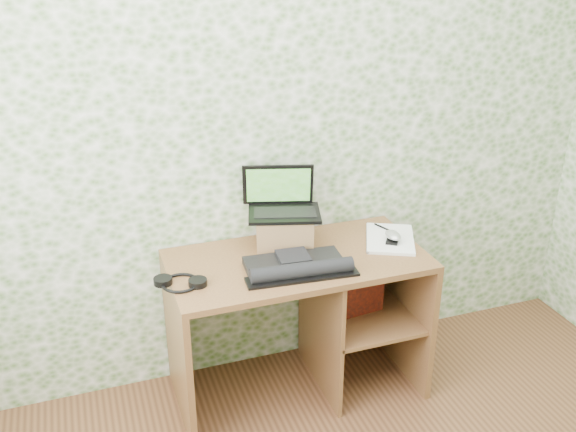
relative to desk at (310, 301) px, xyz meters
name	(u,v)px	position (x,y,z in m)	size (l,w,h in m)	color
wall_back	(276,126)	(-0.08, 0.28, 0.82)	(3.50, 3.50, 0.00)	white
desk	(310,301)	(0.00, 0.00, 0.00)	(1.20, 0.60, 0.75)	brown
riser	(284,230)	(-0.09, 0.12, 0.35)	(0.27, 0.22, 0.16)	#88603D
laptop	(282,202)	(-0.09, 0.15, 0.48)	(0.39, 0.33, 0.23)	black
keyboard	(297,266)	(-0.12, -0.14, 0.29)	(0.51, 0.29, 0.07)	black
headphones	(180,282)	(-0.64, -0.09, 0.28)	(0.22, 0.22, 0.03)	black
notepad	(390,239)	(0.41, 0.00, 0.28)	(0.23, 0.32, 0.02)	white
mouse	(393,237)	(0.41, -0.04, 0.30)	(0.07, 0.11, 0.04)	#BCBCBE
pen	(386,229)	(0.44, 0.09, 0.29)	(0.01, 0.01, 0.15)	black
red_box	(358,285)	(0.24, -0.03, 0.07)	(0.26, 0.08, 0.31)	maroon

